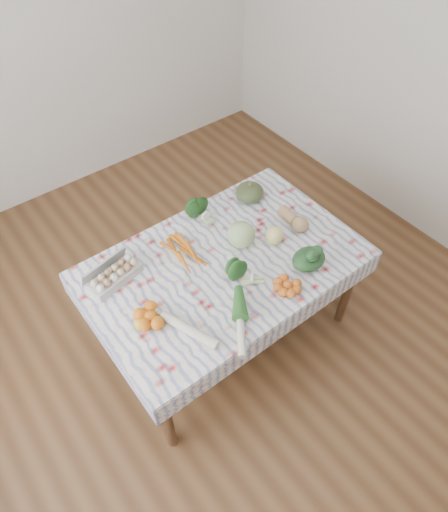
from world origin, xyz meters
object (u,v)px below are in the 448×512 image
(butternut_squash, at_px, (294,218))
(egg_carton, at_px, (115,276))
(dining_table, at_px, (224,271))
(kabocha_squash, at_px, (250,192))
(cabbage, at_px, (241,235))
(grapefruit, at_px, (274,235))

(butternut_squash, bearing_deg, egg_carton, 167.56)
(dining_table, distance_m, kabocha_squash, 0.62)
(dining_table, distance_m, butternut_squash, 0.58)
(kabocha_squash, xyz_separation_m, cabbage, (-0.31, -0.29, 0.02))
(butternut_squash, bearing_deg, cabbage, 171.27)
(dining_table, height_order, butternut_squash, butternut_squash)
(cabbage, bearing_deg, butternut_squash, -10.30)
(butternut_squash, bearing_deg, kabocha_squash, 102.55)
(butternut_squash, bearing_deg, dining_table, -179.98)
(egg_carton, distance_m, butternut_squash, 1.18)
(dining_table, height_order, cabbage, cabbage)
(grapefruit, bearing_deg, butternut_squash, 11.14)
(butternut_squash, distance_m, grapefruit, 0.21)
(dining_table, height_order, egg_carton, egg_carton)
(butternut_squash, relative_size, grapefruit, 1.96)
(kabocha_squash, bearing_deg, grapefruit, -108.60)
(butternut_squash, xyz_separation_m, grapefruit, (-0.21, -0.04, 0.01))
(dining_table, relative_size, grapefruit, 13.85)
(kabocha_squash, height_order, grapefruit, kabocha_squash)
(egg_carton, relative_size, cabbage, 1.87)
(cabbage, height_order, butternut_squash, cabbage)
(kabocha_squash, relative_size, butternut_squash, 0.85)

